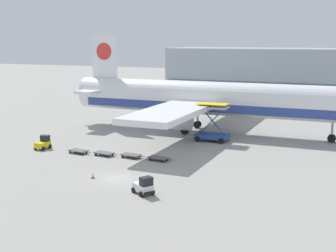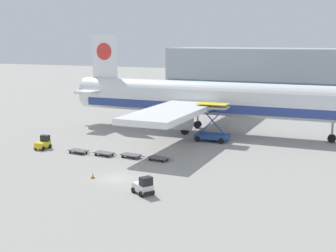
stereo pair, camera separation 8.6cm
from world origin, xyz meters
name	(u,v)px [view 2 (the right image)]	position (x,y,z in m)	size (l,w,h in m)	color
ground_plane	(117,178)	(0.00, 0.00, 0.00)	(400.00, 400.00, 0.00)	#9E9B93
airplane_main	(210,100)	(1.35, 30.83, 5.84)	(58.04, 48.03, 17.00)	white
scissor_lift_loader	(212,127)	(3.98, 24.25, 2.28)	(5.21, 3.38, 6.12)	#284C99
baggage_tug_foreground	(43,143)	(-17.69, 9.03, 0.88)	(1.65, 2.46, 2.00)	yellow
baggage_tug_mid	(144,186)	(5.42, -3.88, 0.88)	(2.82, 2.57, 2.00)	silver
baggage_dolly_lead	(78,151)	(-11.24, 8.70, 0.39)	(3.77, 1.87, 0.48)	#56565B
baggage_dolly_second	(104,153)	(-7.09, 8.94, 0.39)	(3.77, 1.87, 0.48)	#56565B
baggage_dolly_third	(131,155)	(-3.05, 9.41, 0.39)	(3.77, 1.87, 0.48)	#56565B
baggage_dolly_trail	(159,158)	(1.13, 9.47, 0.39)	(3.77, 1.87, 0.48)	#56565B
traffic_cone_near	(93,175)	(-2.73, -1.01, 0.36)	(0.40, 0.40, 0.73)	black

